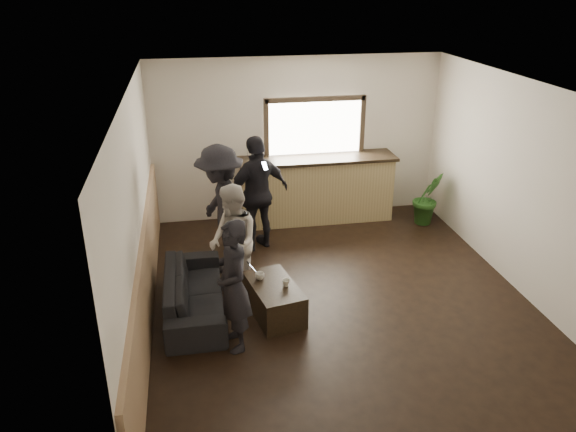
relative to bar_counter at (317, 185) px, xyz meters
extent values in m
cube|color=black|center=(-0.30, -2.70, -0.64)|extent=(5.00, 6.00, 0.01)
cube|color=silver|center=(-0.30, -2.70, 2.16)|extent=(5.00, 6.00, 0.01)
cube|color=silver|center=(-0.30, 0.30, 0.76)|extent=(5.00, 0.01, 2.80)
cube|color=silver|center=(-0.30, -5.70, 0.76)|extent=(5.00, 0.01, 2.80)
cube|color=silver|center=(-2.80, -2.70, 0.76)|extent=(0.01, 6.00, 2.80)
cube|color=silver|center=(2.20, -2.70, 0.76)|extent=(0.01, 6.00, 2.80)
cube|color=tan|center=(-2.77, -2.70, -0.09)|extent=(0.06, 5.90, 1.10)
cube|color=#A28A58|center=(0.00, -0.02, -0.09)|extent=(2.60, 0.60, 1.10)
cube|color=black|center=(0.00, -0.02, 0.48)|extent=(2.70, 0.68, 0.05)
cube|color=white|center=(0.00, 0.26, 0.96)|extent=(1.60, 0.06, 0.90)
cube|color=#3F3326|center=(0.00, 0.23, 1.45)|extent=(1.72, 0.08, 0.08)
cube|color=#3F3326|center=(-0.84, 0.23, 0.96)|extent=(0.08, 0.08, 1.06)
cube|color=#3F3326|center=(0.84, 0.23, 0.96)|extent=(0.08, 0.08, 1.06)
imported|color=black|center=(-2.21, -2.63, -0.37)|extent=(0.74, 1.87, 0.55)
cube|color=black|center=(-1.21, -2.88, -0.43)|extent=(0.72, 1.06, 0.43)
imported|color=silver|center=(-1.37, -2.72, -0.17)|extent=(0.15, 0.15, 0.09)
imported|color=silver|center=(-1.07, -2.94, -0.17)|extent=(0.10, 0.10, 0.09)
imported|color=#2D6623|center=(1.85, -0.52, -0.17)|extent=(0.57, 0.48, 0.94)
imported|color=black|center=(-1.76, -3.46, 0.15)|extent=(0.49, 0.65, 1.59)
cube|color=black|center=(-1.54, -3.41, 0.36)|extent=(0.10, 0.09, 0.12)
cube|color=white|center=(-1.54, -3.42, 0.37)|extent=(0.09, 0.08, 0.11)
imported|color=#BCB3A9|center=(-1.65, -2.25, 0.13)|extent=(0.76, 0.88, 1.55)
cube|color=black|center=(-1.44, -2.20, 0.46)|extent=(0.11, 0.09, 0.12)
cube|color=white|center=(-1.44, -2.20, 0.46)|extent=(0.09, 0.08, 0.11)
imported|color=black|center=(-1.76, -1.52, 0.30)|extent=(0.93, 1.33, 1.88)
cube|color=black|center=(-1.54, -1.48, 0.44)|extent=(0.10, 0.09, 0.12)
cube|color=white|center=(-1.54, -1.48, 0.44)|extent=(0.09, 0.08, 0.11)
imported|color=black|center=(-1.15, -0.93, 0.27)|extent=(1.16, 0.84, 1.82)
cube|color=black|center=(-1.06, -1.13, 0.78)|extent=(0.10, 0.11, 0.12)
cube|color=white|center=(-1.06, -1.14, 0.78)|extent=(0.09, 0.10, 0.11)
camera|label=1|loc=(-2.12, -8.95, 3.39)|focal=35.00mm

